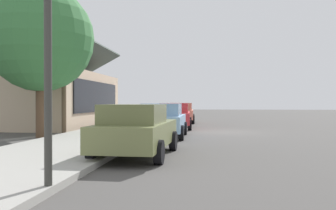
% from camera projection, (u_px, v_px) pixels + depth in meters
% --- Properties ---
extents(ground_plane, '(120.00, 120.00, 0.00)m').
position_uv_depth(ground_plane, '(221.00, 132.00, 19.84)').
color(ground_plane, '#4C4947').
extents(sidewalk_curb, '(60.00, 4.20, 0.16)m').
position_uv_depth(sidewalk_curb, '(122.00, 130.00, 20.44)').
color(sidewalk_curb, '#A3A099').
rests_on(sidewalk_curb, ground).
extents(car_olive, '(4.63, 2.19, 1.59)m').
position_uv_depth(car_olive, '(137.00, 130.00, 10.95)').
color(car_olive, olive).
rests_on(car_olive, ground).
extents(car_skyblue, '(4.36, 2.12, 1.59)m').
position_uv_depth(car_skyblue, '(163.00, 120.00, 16.86)').
color(car_skyblue, '#8CB7E0').
rests_on(car_skyblue, ground).
extents(car_cherry, '(4.90, 2.27, 1.59)m').
position_uv_depth(car_cherry, '(175.00, 116.00, 22.42)').
color(car_cherry, red).
rests_on(car_cherry, ground).
extents(car_coral, '(4.56, 2.13, 1.59)m').
position_uv_depth(car_coral, '(182.00, 113.00, 28.51)').
color(car_coral, '#EA8C75').
rests_on(car_coral, ground).
extents(storefront_building, '(12.03, 7.65, 5.75)m').
position_uv_depth(storefront_building, '(47.00, 97.00, 25.29)').
color(storefront_building, '#CCB293').
rests_on(storefront_building, ground).
extents(shade_tree, '(4.95, 4.95, 7.10)m').
position_uv_depth(shade_tree, '(40.00, 39.00, 16.79)').
color(shade_tree, brown).
rests_on(shade_tree, ground).
extents(utility_pole_wooden, '(1.80, 0.24, 7.50)m').
position_uv_depth(utility_pole_wooden, '(64.00, 58.00, 18.74)').
color(utility_pole_wooden, brown).
rests_on(utility_pole_wooden, ground).
extents(fire_hydrant_red, '(0.22, 0.22, 0.71)m').
position_uv_depth(fire_hydrant_red, '(159.00, 118.00, 25.78)').
color(fire_hydrant_red, red).
rests_on(fire_hydrant_red, sidewalk_curb).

